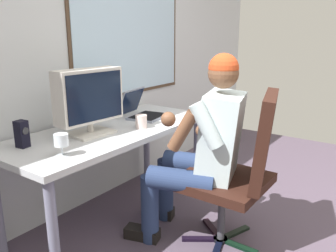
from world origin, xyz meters
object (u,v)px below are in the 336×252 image
at_px(desk_speaker, 22,134).
at_px(office_chair, 243,164).
at_px(coffee_mug, 141,121).
at_px(laptop, 140,110).
at_px(person_seated, 202,146).
at_px(desk, 111,139).
at_px(wine_glass, 61,141).
at_px(crt_monitor, 89,97).

bearing_deg(desk_speaker, office_chair, -51.19).
bearing_deg(coffee_mug, laptop, 41.02).
bearing_deg(office_chair, person_seated, 104.91).
relative_size(desk, office_chair, 1.57).
height_order(wine_glass, coffee_mug, wine_glass).
bearing_deg(wine_glass, crt_monitor, 25.74).
xyz_separation_m(office_chair, coffee_mug, (-0.10, 0.75, 0.19)).
relative_size(desk, crt_monitor, 3.41).
bearing_deg(office_chair, crt_monitor, 114.50).
distance_m(person_seated, laptop, 0.75).
height_order(desk, laptop, laptop).
bearing_deg(person_seated, office_chair, -75.09).
xyz_separation_m(crt_monitor, desk_speaker, (-0.43, 0.13, -0.17)).
distance_m(desk_speaker, coffee_mug, 0.81).
bearing_deg(office_chair, desk_speaker, 128.81).
xyz_separation_m(person_seated, desk_speaker, (-0.78, 0.79, 0.14)).
relative_size(crt_monitor, desk_speaker, 2.92).
bearing_deg(coffee_mug, desk, 128.51).
bearing_deg(desk, wine_glass, -162.43).
relative_size(crt_monitor, wine_glass, 3.74).
height_order(wine_glass, desk_speaker, desk_speaker).
bearing_deg(crt_monitor, desk, -1.87).
xyz_separation_m(desk, laptop, (0.39, 0.05, 0.14)).
relative_size(person_seated, crt_monitor, 2.66).
bearing_deg(crt_monitor, desk_speaker, 163.17).
bearing_deg(laptop, wine_glass, -166.38).
distance_m(wine_glass, desk_speaker, 0.32).
xyz_separation_m(office_chair, desk_speaker, (-0.85, 1.06, 0.22)).
xyz_separation_m(office_chair, crt_monitor, (-0.42, 0.93, 0.39)).
height_order(desk, crt_monitor, crt_monitor).
distance_m(office_chair, wine_glass, 1.12).
xyz_separation_m(desk, person_seated, (0.17, -0.66, 0.03)).
xyz_separation_m(desk, coffee_mug, (0.14, -0.17, 0.13)).
bearing_deg(office_chair, wine_glass, 137.57).
distance_m(office_chair, desk_speaker, 1.37).
distance_m(desk, laptop, 0.42).
relative_size(desk, laptop, 4.37).
height_order(desk, wine_glass, wine_glass).
height_order(office_chair, coffee_mug, office_chair).
bearing_deg(crt_monitor, person_seated, -62.01).
bearing_deg(person_seated, desk_speaker, 134.55).
distance_m(person_seated, wine_glass, 0.89).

